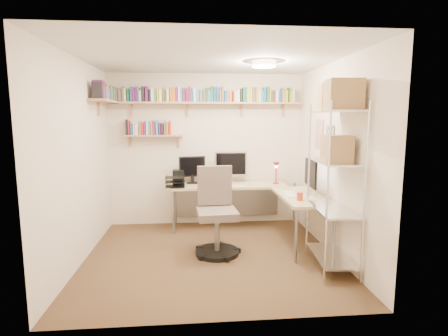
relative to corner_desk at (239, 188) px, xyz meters
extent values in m
plane|color=#402E1B|center=(-0.48, -0.95, -0.71)|extent=(3.20, 3.20, 0.00)
cube|color=#F2DAC5|center=(-0.48, 0.55, 0.54)|extent=(3.20, 0.04, 2.50)
cube|color=#F2DAC5|center=(-2.08, -0.95, 0.54)|extent=(0.04, 3.00, 2.50)
cube|color=#F2DAC5|center=(1.12, -0.95, 0.54)|extent=(0.04, 3.00, 2.50)
cube|color=#F2DAC5|center=(-0.48, -2.45, 0.54)|extent=(3.20, 0.04, 2.50)
cube|color=silver|center=(-0.48, -0.95, 1.79)|extent=(3.20, 3.00, 0.04)
cube|color=white|center=(1.11, -0.40, 0.84)|extent=(0.01, 0.30, 0.42)
cube|color=white|center=(1.11, -0.80, 0.79)|extent=(0.01, 0.28, 0.38)
cylinder|color=#FFEAC6|center=(0.22, -0.75, 1.75)|extent=(0.30, 0.30, 0.06)
cube|color=tan|center=(-0.48, 0.43, 1.31)|extent=(3.05, 0.25, 0.03)
cube|color=tan|center=(-1.96, 0.00, 1.31)|extent=(0.25, 1.00, 0.03)
cube|color=tan|center=(-1.33, 0.45, 0.79)|extent=(0.95, 0.20, 0.02)
cube|color=tan|center=(-1.68, 0.49, 1.24)|extent=(0.03, 0.20, 0.20)
cube|color=tan|center=(-0.78, 0.49, 1.24)|extent=(0.03, 0.20, 0.20)
cube|color=tan|center=(0.12, 0.49, 1.24)|extent=(0.03, 0.20, 0.20)
cube|color=tan|center=(0.82, 0.49, 1.24)|extent=(0.03, 0.20, 0.20)
cube|color=red|center=(-1.95, 0.43, 1.41)|extent=(0.02, 0.15, 0.17)
cube|color=#796358|center=(-1.92, 0.43, 1.44)|extent=(0.03, 0.11, 0.23)
cube|color=#796358|center=(-1.88, 0.43, 1.43)|extent=(0.03, 0.15, 0.20)
cube|color=#796358|center=(-1.83, 0.43, 1.42)|extent=(0.04, 0.15, 0.19)
cube|color=#796358|center=(-1.79, 0.43, 1.44)|extent=(0.03, 0.12, 0.23)
cube|color=white|center=(-1.75, 0.43, 1.43)|extent=(0.03, 0.12, 0.20)
cube|color=#22662F|center=(-1.70, 0.43, 1.43)|extent=(0.03, 0.12, 0.20)
cube|color=#1F53A5|center=(-1.66, 0.43, 1.44)|extent=(0.03, 0.14, 0.23)
cube|color=#6B1C6B|center=(-1.62, 0.43, 1.44)|extent=(0.04, 0.12, 0.22)
cube|color=#6B1C6B|center=(-1.58, 0.43, 1.44)|extent=(0.02, 0.13, 0.23)
cube|color=teal|center=(-1.54, 0.43, 1.43)|extent=(0.03, 0.12, 0.21)
cube|color=white|center=(-1.51, 0.43, 1.41)|extent=(0.03, 0.15, 0.17)
cube|color=black|center=(-1.47, 0.43, 1.44)|extent=(0.04, 0.15, 0.24)
cube|color=#6B1C6B|center=(-1.42, 0.43, 1.45)|extent=(0.04, 0.11, 0.24)
cube|color=black|center=(-1.37, 0.43, 1.42)|extent=(0.02, 0.13, 0.19)
cube|color=white|center=(-1.33, 0.43, 1.43)|extent=(0.04, 0.14, 0.21)
cube|color=teal|center=(-1.29, 0.43, 1.42)|extent=(0.03, 0.14, 0.18)
cube|color=gold|center=(-1.25, 0.43, 1.43)|extent=(0.03, 0.11, 0.21)
cube|color=white|center=(-1.20, 0.43, 1.43)|extent=(0.04, 0.13, 0.20)
cube|color=orange|center=(-1.16, 0.43, 1.44)|extent=(0.02, 0.12, 0.23)
cube|color=#22662F|center=(-1.13, 0.43, 1.41)|extent=(0.02, 0.15, 0.18)
cube|color=white|center=(-1.09, 0.43, 1.43)|extent=(0.04, 0.12, 0.21)
cube|color=orange|center=(-1.04, 0.43, 1.43)|extent=(0.04, 0.12, 0.22)
cube|color=orange|center=(-0.99, 0.43, 1.44)|extent=(0.04, 0.12, 0.22)
cube|color=#6B1C6B|center=(-0.95, 0.43, 1.44)|extent=(0.03, 0.14, 0.23)
cube|color=white|center=(-0.91, 0.43, 1.45)|extent=(0.03, 0.13, 0.24)
cube|color=teal|center=(-0.87, 0.43, 1.43)|extent=(0.03, 0.13, 0.22)
cube|color=#6B1C6B|center=(-0.83, 0.43, 1.42)|extent=(0.04, 0.15, 0.19)
cube|color=#6B1C6B|center=(-0.79, 0.43, 1.42)|extent=(0.03, 0.15, 0.19)
cube|color=red|center=(-0.75, 0.43, 1.45)|extent=(0.03, 0.13, 0.24)
cube|color=#1F53A5|center=(-0.71, 0.43, 1.44)|extent=(0.04, 0.14, 0.22)
cube|color=white|center=(-0.66, 0.43, 1.43)|extent=(0.04, 0.14, 0.20)
cube|color=teal|center=(-0.61, 0.43, 1.42)|extent=(0.04, 0.13, 0.20)
cube|color=#796358|center=(-0.56, 0.43, 1.42)|extent=(0.04, 0.12, 0.20)
cube|color=#796358|center=(-0.51, 0.43, 1.43)|extent=(0.03, 0.12, 0.20)
cube|color=#22662F|center=(-0.47, 0.43, 1.43)|extent=(0.03, 0.13, 0.22)
cube|color=teal|center=(-0.43, 0.43, 1.42)|extent=(0.04, 0.14, 0.18)
cube|color=#22662F|center=(-0.39, 0.43, 1.45)|extent=(0.04, 0.12, 0.25)
cube|color=#1F53A5|center=(-0.34, 0.43, 1.44)|extent=(0.03, 0.13, 0.24)
cube|color=#1F53A5|center=(-0.30, 0.43, 1.45)|extent=(0.03, 0.12, 0.24)
cube|color=orange|center=(-0.25, 0.43, 1.42)|extent=(0.03, 0.12, 0.18)
cube|color=#796358|center=(-0.21, 0.43, 1.45)|extent=(0.03, 0.13, 0.25)
cube|color=#1F53A5|center=(-0.17, 0.43, 1.41)|extent=(0.04, 0.14, 0.18)
cube|color=orange|center=(-0.13, 0.43, 1.41)|extent=(0.03, 0.14, 0.18)
cube|color=gold|center=(-0.09, 0.43, 1.41)|extent=(0.03, 0.11, 0.18)
cube|color=red|center=(-0.05, 0.43, 1.41)|extent=(0.02, 0.14, 0.18)
cube|color=white|center=(-0.01, 0.43, 1.41)|extent=(0.03, 0.13, 0.18)
cube|color=white|center=(0.03, 0.43, 1.42)|extent=(0.04, 0.15, 0.19)
cube|color=black|center=(0.08, 0.43, 1.43)|extent=(0.02, 0.14, 0.22)
cube|color=#22662F|center=(0.12, 0.43, 1.44)|extent=(0.03, 0.13, 0.23)
cube|color=#1F53A5|center=(0.16, 0.43, 1.44)|extent=(0.03, 0.15, 0.24)
cube|color=gold|center=(0.20, 0.43, 1.45)|extent=(0.04, 0.14, 0.25)
cube|color=gold|center=(0.24, 0.43, 1.44)|extent=(0.04, 0.14, 0.24)
cube|color=#796358|center=(0.28, 0.43, 1.44)|extent=(0.03, 0.14, 0.24)
cube|color=#796358|center=(0.32, 0.43, 1.44)|extent=(0.03, 0.15, 0.24)
cube|color=gold|center=(0.35, 0.43, 1.43)|extent=(0.03, 0.14, 0.20)
cube|color=white|center=(0.39, 0.43, 1.41)|extent=(0.03, 0.14, 0.17)
cube|color=teal|center=(0.43, 0.43, 1.41)|extent=(0.03, 0.14, 0.18)
cube|color=#1F53A5|center=(0.47, 0.43, 1.44)|extent=(0.04, 0.14, 0.24)
cube|color=#22662F|center=(0.52, 0.43, 1.45)|extent=(0.04, 0.15, 0.25)
cube|color=gold|center=(0.56, 0.43, 1.44)|extent=(0.02, 0.14, 0.23)
cube|color=#22662F|center=(0.59, 0.43, 1.42)|extent=(0.03, 0.11, 0.20)
cube|color=red|center=(0.63, 0.43, 1.42)|extent=(0.03, 0.13, 0.18)
cube|color=white|center=(0.67, 0.43, 1.42)|extent=(0.04, 0.15, 0.19)
cube|color=#1F53A5|center=(0.71, 0.43, 1.42)|extent=(0.04, 0.12, 0.18)
cube|color=#796358|center=(0.76, 0.43, 1.44)|extent=(0.03, 0.15, 0.23)
cube|color=gold|center=(0.79, 0.43, 1.42)|extent=(0.02, 0.12, 0.18)
cube|color=gold|center=(0.83, 0.43, 1.42)|extent=(0.04, 0.14, 0.19)
cube|color=#22662F|center=(0.87, 0.43, 1.44)|extent=(0.02, 0.14, 0.24)
cube|color=gold|center=(0.91, 0.43, 1.42)|extent=(0.04, 0.13, 0.19)
cube|color=white|center=(0.94, 0.43, 1.43)|extent=(0.03, 0.13, 0.22)
cube|color=#796358|center=(0.97, 0.43, 1.43)|extent=(0.03, 0.11, 0.21)
cube|color=black|center=(-1.96, -0.43, 1.43)|extent=(0.13, 0.03, 0.22)
cube|color=#6B1C6B|center=(-1.96, -0.40, 1.45)|extent=(0.14, 0.02, 0.25)
cube|color=#6B1C6B|center=(-1.96, -0.36, 1.44)|extent=(0.15, 0.03, 0.24)
cube|color=#1F53A5|center=(-1.96, -0.32, 1.43)|extent=(0.11, 0.03, 0.21)
cube|color=#796358|center=(-1.96, -0.29, 1.42)|extent=(0.12, 0.02, 0.18)
cube|color=#6B1C6B|center=(-1.96, -0.25, 1.45)|extent=(0.12, 0.04, 0.25)
cube|color=teal|center=(-1.96, -0.20, 1.41)|extent=(0.14, 0.04, 0.18)
cube|color=orange|center=(-1.96, -0.15, 1.41)|extent=(0.14, 0.03, 0.18)
cube|color=orange|center=(-1.96, -0.11, 1.43)|extent=(0.13, 0.04, 0.20)
cube|color=#1F53A5|center=(-1.96, -0.08, 1.42)|extent=(0.14, 0.03, 0.18)
cube|color=gold|center=(-1.96, -0.04, 1.44)|extent=(0.12, 0.04, 0.24)
cube|color=teal|center=(-1.96, 0.00, 1.42)|extent=(0.12, 0.03, 0.18)
cube|color=#1F53A5|center=(-1.96, 0.04, 1.43)|extent=(0.12, 0.03, 0.21)
cube|color=#796358|center=(-1.96, 0.09, 1.43)|extent=(0.14, 0.04, 0.21)
cube|color=teal|center=(-1.96, 0.13, 1.44)|extent=(0.14, 0.02, 0.23)
cube|color=teal|center=(-1.96, 0.16, 1.42)|extent=(0.15, 0.03, 0.20)
cube|color=#22662F|center=(-1.96, 0.21, 1.42)|extent=(0.11, 0.04, 0.18)
cube|color=#6B1C6B|center=(-1.96, 0.26, 1.43)|extent=(0.14, 0.03, 0.21)
cube|color=gold|center=(-1.96, 0.29, 1.42)|extent=(0.13, 0.02, 0.20)
cube|color=#796358|center=(-1.96, 0.32, 1.42)|extent=(0.14, 0.02, 0.20)
cube|color=#22662F|center=(-1.96, 0.36, 1.42)|extent=(0.14, 0.04, 0.19)
cube|color=#796358|center=(-1.96, 0.40, 1.42)|extent=(0.13, 0.03, 0.19)
cube|color=black|center=(-1.75, 0.45, 0.93)|extent=(0.02, 0.13, 0.25)
cube|color=red|center=(-1.71, 0.45, 0.92)|extent=(0.03, 0.15, 0.23)
cube|color=#1F53A5|center=(-1.67, 0.45, 0.89)|extent=(0.03, 0.13, 0.18)
cube|color=white|center=(-1.64, 0.45, 0.91)|extent=(0.02, 0.12, 0.21)
cube|color=white|center=(-1.59, 0.45, 0.90)|extent=(0.04, 0.12, 0.20)
cube|color=#796358|center=(-1.54, 0.45, 0.91)|extent=(0.03, 0.14, 0.22)
cube|color=red|center=(-1.50, 0.45, 0.90)|extent=(0.04, 0.13, 0.19)
cube|color=#6B1C6B|center=(-1.47, 0.45, 0.91)|extent=(0.02, 0.14, 0.22)
cube|color=white|center=(-1.43, 0.45, 0.90)|extent=(0.03, 0.12, 0.20)
cube|color=teal|center=(-1.40, 0.45, 0.90)|extent=(0.03, 0.11, 0.20)
cube|color=orange|center=(-1.36, 0.45, 0.92)|extent=(0.03, 0.14, 0.24)
cube|color=#6B1C6B|center=(-1.32, 0.45, 0.91)|extent=(0.04, 0.13, 0.22)
cube|color=teal|center=(-1.27, 0.45, 0.92)|extent=(0.04, 0.13, 0.24)
cube|color=#6B1C6B|center=(-1.23, 0.45, 0.90)|extent=(0.02, 0.14, 0.19)
cube|color=black|center=(-1.19, 0.45, 0.89)|extent=(0.04, 0.12, 0.18)
cube|color=#796358|center=(-1.15, 0.45, 0.92)|extent=(0.02, 0.13, 0.23)
cube|color=orange|center=(-1.11, 0.45, 0.90)|extent=(0.03, 0.15, 0.20)
cube|color=red|center=(-1.07, 0.45, 0.92)|extent=(0.03, 0.12, 0.23)
cube|color=#D3BB89|center=(-0.13, 0.23, -0.01)|extent=(1.85, 0.58, 0.04)
cube|color=#D3BB89|center=(0.79, -0.67, -0.01)|extent=(0.58, 1.26, 0.04)
cylinder|color=gray|center=(-1.01, -0.01, -0.37)|extent=(0.04, 0.04, 0.68)
cylinder|color=gray|center=(-1.01, 0.48, -0.37)|extent=(0.04, 0.04, 0.68)
cylinder|color=gray|center=(1.03, 0.48, -0.37)|extent=(0.04, 0.04, 0.68)
cylinder|color=gray|center=(0.55, -1.25, -0.37)|extent=(0.04, 0.04, 0.68)
cylinder|color=gray|center=(1.03, -1.25, -0.37)|extent=(0.04, 0.04, 0.68)
cube|color=gray|center=(-0.13, 0.49, -0.32)|extent=(1.75, 0.02, 0.53)
cube|color=silver|center=(-0.09, 0.35, 0.33)|extent=(0.53, 0.03, 0.41)
cube|color=black|center=(-0.09, 0.33, 0.33)|extent=(0.48, 0.00, 0.35)
cube|color=black|center=(-0.72, 0.35, 0.29)|extent=(0.43, 0.03, 0.33)
cube|color=black|center=(0.93, -0.62, 0.31)|extent=(0.03, 0.56, 0.37)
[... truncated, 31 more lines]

